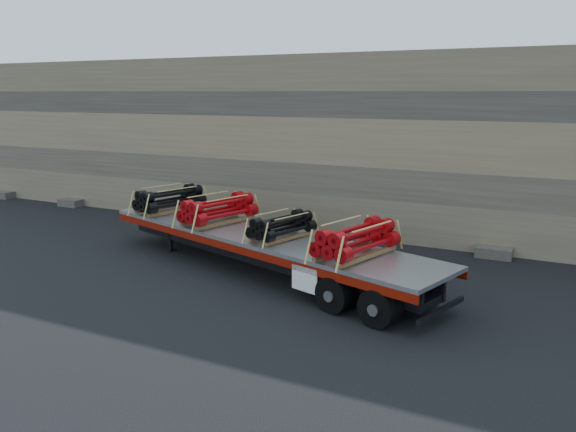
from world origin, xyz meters
The scene contains 7 objects.
ground centered at (0.00, 0.00, 0.00)m, with size 120.00×120.00×0.00m, color black.
rock_wall centered at (0.00, 6.50, 3.50)m, with size 44.00×3.00×7.00m, color #7A6B54.
trailer centered at (0.58, -0.25, 0.63)m, with size 12.61×2.43×1.26m, color #B1B4B9, non-canonical shape.
bundle_front centered at (-4.00, 1.14, 1.69)m, with size 1.21×2.43×0.86m, color black, non-canonical shape.
bundle_midfront centered at (-1.36, 0.34, 1.70)m, with size 1.25×2.50×0.89m, color #A3080C, non-canonical shape.
bundle_midrear centered at (1.47, -0.52, 1.62)m, with size 1.02×2.03×0.72m, color black, non-canonical shape.
bundle_rear centered at (4.10, -1.32, 1.70)m, with size 1.23×2.46×0.87m, color #A3080C, non-canonical shape.
Camera 1 is at (8.90, -15.07, 5.56)m, focal length 35.00 mm.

